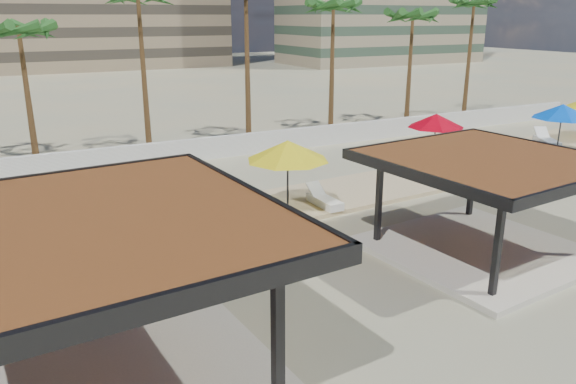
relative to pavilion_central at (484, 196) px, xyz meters
name	(u,v)px	position (x,y,z in m)	size (l,w,h in m)	color
ground	(399,268)	(-3.07, 0.29, -1.98)	(200.00, 200.00, 0.00)	tan
promenade	(326,192)	(-1.07, 7.95, -1.92)	(44.45, 7.97, 0.24)	#C6B284
boundary_wall	(216,147)	(-3.07, 16.29, -1.38)	(56.00, 0.30, 1.20)	silver
pavilion_central	(484,196)	(0.00, 0.00, 0.00)	(7.14, 7.14, 3.32)	beige
pavilion_west	(87,292)	(-12.47, -1.60, 0.33)	(8.16, 8.16, 3.87)	beige
umbrella_b	(288,151)	(-3.97, 6.09, 0.66)	(3.27, 3.27, 2.86)	beige
umbrella_c	(436,121)	(6.29, 9.35, 0.42)	(3.61, 3.61, 2.58)	beige
umbrella_d	(562,111)	(13.52, 7.53, 0.61)	(3.69, 3.69, 2.81)	beige
lounger_a	(44,226)	(-12.61, 8.29, -1.60)	(0.87, 2.20, 0.81)	white
lounger_b	(324,201)	(-2.27, 6.13, -1.62)	(0.69, 2.00, 0.75)	white
lounger_c	(520,167)	(9.01, 6.13, -1.61)	(1.63, 2.10, 0.78)	white
lounger_d	(546,141)	(15.21, 9.53, -1.58)	(1.79, 2.45, 0.90)	white
palm_c	(19,35)	(-12.07, 18.39, 4.66)	(3.00, 3.00, 7.72)	brown
palm_d	(138,3)	(-6.07, 19.19, 6.21)	(3.00, 3.00, 9.36)	brown
palm_f	(333,11)	(5.93, 18.89, 5.81)	(3.00, 3.00, 8.93)	brown
palm_g	(413,20)	(11.93, 18.49, 5.25)	(3.00, 3.00, 8.34)	brown
palm_h	(474,7)	(17.93, 19.09, 6.12)	(3.00, 3.00, 9.26)	brown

